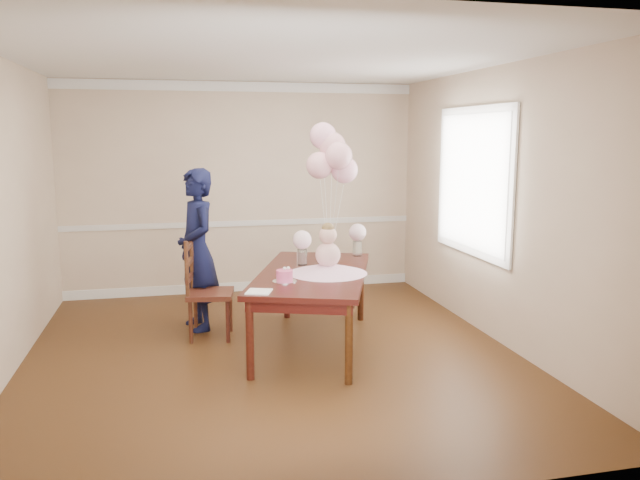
# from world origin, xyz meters

# --- Properties ---
(floor) EXTENTS (4.50, 5.00, 0.00)m
(floor) POSITION_xyz_m (0.00, 0.00, 0.00)
(floor) COLOR #351E0D
(floor) RESTS_ON ground
(ceiling) EXTENTS (4.50, 5.00, 0.02)m
(ceiling) POSITION_xyz_m (0.00, 0.00, 2.70)
(ceiling) COLOR silver
(ceiling) RESTS_ON wall_back
(wall_back) EXTENTS (4.50, 0.02, 2.70)m
(wall_back) POSITION_xyz_m (0.00, 2.50, 1.35)
(wall_back) COLOR tan
(wall_back) RESTS_ON floor
(wall_front) EXTENTS (4.50, 0.02, 2.70)m
(wall_front) POSITION_xyz_m (0.00, -2.50, 1.35)
(wall_front) COLOR tan
(wall_front) RESTS_ON floor
(wall_left) EXTENTS (0.02, 5.00, 2.70)m
(wall_left) POSITION_xyz_m (-2.25, 0.00, 1.35)
(wall_left) COLOR tan
(wall_left) RESTS_ON floor
(wall_right) EXTENTS (0.02, 5.00, 2.70)m
(wall_right) POSITION_xyz_m (2.25, 0.00, 1.35)
(wall_right) COLOR tan
(wall_right) RESTS_ON floor
(chair_rail_trim) EXTENTS (4.50, 0.02, 0.07)m
(chair_rail_trim) POSITION_xyz_m (0.00, 2.49, 0.90)
(chair_rail_trim) COLOR silver
(chair_rail_trim) RESTS_ON wall_back
(crown_molding) EXTENTS (4.50, 0.02, 0.12)m
(crown_molding) POSITION_xyz_m (0.00, 2.49, 2.63)
(crown_molding) COLOR white
(crown_molding) RESTS_ON wall_back
(baseboard_trim) EXTENTS (4.50, 0.02, 0.12)m
(baseboard_trim) POSITION_xyz_m (0.00, 2.49, 0.06)
(baseboard_trim) COLOR white
(baseboard_trim) RESTS_ON floor
(window_frame) EXTENTS (0.02, 1.66, 1.56)m
(window_frame) POSITION_xyz_m (2.23, 0.50, 1.55)
(window_frame) COLOR white
(window_frame) RESTS_ON wall_right
(window_blinds) EXTENTS (0.01, 1.50, 1.40)m
(window_blinds) POSITION_xyz_m (2.21, 0.50, 1.55)
(window_blinds) COLOR silver
(window_blinds) RESTS_ON wall_right
(dining_table_top) EXTENTS (1.60, 2.19, 0.05)m
(dining_table_top) POSITION_xyz_m (0.42, 0.17, 0.72)
(dining_table_top) COLOR black
(dining_table_top) RESTS_ON table_leg_fl
(table_apron) EXTENTS (1.47, 2.07, 0.10)m
(table_apron) POSITION_xyz_m (0.42, 0.17, 0.64)
(table_apron) COLOR black
(table_apron) RESTS_ON table_leg_fl
(table_leg_fl) EXTENTS (0.09, 0.09, 0.69)m
(table_leg_fl) POSITION_xyz_m (-0.27, -0.55, 0.35)
(table_leg_fl) COLOR black
(table_leg_fl) RESTS_ON floor
(table_leg_fr) EXTENTS (0.09, 0.09, 0.69)m
(table_leg_fr) POSITION_xyz_m (0.51, -0.83, 0.35)
(table_leg_fr) COLOR black
(table_leg_fr) RESTS_ON floor
(table_leg_bl) EXTENTS (0.09, 0.09, 0.69)m
(table_leg_bl) POSITION_xyz_m (0.34, 1.16, 0.35)
(table_leg_bl) COLOR black
(table_leg_bl) RESTS_ON floor
(table_leg_br) EXTENTS (0.09, 0.09, 0.69)m
(table_leg_br) POSITION_xyz_m (1.12, 0.88, 0.35)
(table_leg_br) COLOR black
(table_leg_br) RESTS_ON floor
(baby_skirt) EXTENTS (0.96, 0.96, 0.10)m
(baby_skirt) POSITION_xyz_m (0.55, 0.07, 0.79)
(baby_skirt) COLOR #ECAED4
(baby_skirt) RESTS_ON dining_table_top
(baby_torso) EXTENTS (0.24, 0.24, 0.24)m
(baby_torso) POSITION_xyz_m (0.55, 0.07, 0.92)
(baby_torso) COLOR pink
(baby_torso) RESTS_ON baby_skirt
(baby_head) EXTENTS (0.17, 0.17, 0.17)m
(baby_head) POSITION_xyz_m (0.55, 0.07, 1.11)
(baby_head) COLOR beige
(baby_head) RESTS_ON baby_torso
(baby_hair) EXTENTS (0.12, 0.12, 0.12)m
(baby_hair) POSITION_xyz_m (0.55, 0.07, 1.17)
(baby_hair) COLOR brown
(baby_hair) RESTS_ON baby_head
(cake_platter) EXTENTS (0.28, 0.28, 0.01)m
(cake_platter) POSITION_xyz_m (0.09, -0.18, 0.74)
(cake_platter) COLOR silver
(cake_platter) RESTS_ON dining_table_top
(birthday_cake) EXTENTS (0.19, 0.19, 0.10)m
(birthday_cake) POSITION_xyz_m (0.09, -0.18, 0.80)
(birthday_cake) COLOR #D7447A
(birthday_cake) RESTS_ON cake_platter
(cake_flower_a) EXTENTS (0.03, 0.03, 0.03)m
(cake_flower_a) POSITION_xyz_m (0.09, -0.18, 0.86)
(cake_flower_a) COLOR white
(cake_flower_a) RESTS_ON birthday_cake
(cake_flower_b) EXTENTS (0.03, 0.03, 0.03)m
(cake_flower_b) POSITION_xyz_m (0.12, -0.18, 0.86)
(cake_flower_b) COLOR white
(cake_flower_b) RESTS_ON birthday_cake
(rose_vase_near) EXTENTS (0.13, 0.13, 0.16)m
(rose_vase_near) POSITION_xyz_m (0.39, 0.50, 0.82)
(rose_vase_near) COLOR silver
(rose_vase_near) RESTS_ON dining_table_top
(roses_near) EXTENTS (0.19, 0.19, 0.19)m
(roses_near) POSITION_xyz_m (0.39, 0.50, 1.00)
(roses_near) COLOR white
(roses_near) RESTS_ON rose_vase_near
(rose_vase_far) EXTENTS (0.13, 0.13, 0.16)m
(rose_vase_far) POSITION_xyz_m (1.06, 0.83, 0.82)
(rose_vase_far) COLOR white
(rose_vase_far) RESTS_ON dining_table_top
(roses_far) EXTENTS (0.19, 0.19, 0.19)m
(roses_far) POSITION_xyz_m (1.06, 0.83, 1.00)
(roses_far) COLOR silver
(roses_far) RESTS_ON rose_vase_far
(napkin) EXTENTS (0.25, 0.25, 0.01)m
(napkin) POSITION_xyz_m (-0.19, -0.51, 0.75)
(napkin) COLOR white
(napkin) RESTS_ON dining_table_top
(balloon_weight) EXTENTS (0.05, 0.05, 0.02)m
(balloon_weight) POSITION_xyz_m (0.70, 0.64, 0.75)
(balloon_weight) COLOR #B4B5B9
(balloon_weight) RESTS_ON dining_table_top
(balloon_a) EXTENTS (0.28, 0.28, 0.28)m
(balloon_a) POSITION_xyz_m (0.61, 0.68, 1.73)
(balloon_a) COLOR #FFB4C4
(balloon_a) RESTS_ON balloon_ribbon_a
(balloon_b) EXTENTS (0.28, 0.28, 0.28)m
(balloon_b) POSITION_xyz_m (0.78, 0.56, 1.83)
(balloon_b) COLOR #F0AABC
(balloon_b) RESTS_ON balloon_ribbon_b
(balloon_c) EXTENTS (0.28, 0.28, 0.28)m
(balloon_c) POSITION_xyz_m (0.75, 0.73, 1.93)
(balloon_c) COLOR #E9A5B3
(balloon_c) RESTS_ON balloon_ribbon_c
(balloon_d) EXTENTS (0.28, 0.28, 0.28)m
(balloon_d) POSITION_xyz_m (0.67, 0.78, 2.02)
(balloon_d) COLOR #FFB4D7
(balloon_d) RESTS_ON balloon_ribbon_d
(balloon_e) EXTENTS (0.28, 0.28, 0.28)m
(balloon_e) POSITION_xyz_m (0.87, 0.67, 1.68)
(balloon_e) COLOR #FFB4D1
(balloon_e) RESTS_ON balloon_ribbon_e
(balloon_ribbon_a) EXTENTS (0.09, 0.03, 0.83)m
(balloon_ribbon_a) POSITION_xyz_m (0.65, 0.66, 1.17)
(balloon_ribbon_a) COLOR white
(balloon_ribbon_a) RESTS_ON balloon_weight
(balloon_ribbon_b) EXTENTS (0.08, 0.08, 0.92)m
(balloon_ribbon_b) POSITION_xyz_m (0.74, 0.60, 1.21)
(balloon_ribbon_b) COLOR silver
(balloon_ribbon_b) RESTS_ON balloon_weight
(balloon_ribbon_c) EXTENTS (0.05, 0.08, 1.02)m
(balloon_ribbon_c) POSITION_xyz_m (0.73, 0.69, 1.26)
(balloon_ribbon_c) COLOR white
(balloon_ribbon_c) RESTS_ON balloon_weight
(balloon_ribbon_d) EXTENTS (0.05, 0.12, 1.12)m
(balloon_ribbon_d) POSITION_xyz_m (0.68, 0.71, 1.31)
(balloon_ribbon_d) COLOR white
(balloon_ribbon_d) RESTS_ON balloon_weight
(balloon_ribbon_e) EXTENTS (0.15, 0.02, 0.77)m
(balloon_ribbon_e) POSITION_xyz_m (0.78, 0.66, 1.14)
(balloon_ribbon_e) COLOR white
(balloon_ribbon_e) RESTS_ON balloon_weight
(dining_chair_seat) EXTENTS (0.51, 0.51, 0.05)m
(dining_chair_seat) POSITION_xyz_m (-0.53, 0.65, 0.45)
(dining_chair_seat) COLOR #3C1810
(dining_chair_seat) RESTS_ON chair_leg_fl
(chair_leg_fl) EXTENTS (0.05, 0.05, 0.43)m
(chair_leg_fl) POSITION_xyz_m (-0.74, 0.50, 0.22)
(chair_leg_fl) COLOR #35170E
(chair_leg_fl) RESTS_ON floor
(chair_leg_fr) EXTENTS (0.05, 0.05, 0.43)m
(chair_leg_fr) POSITION_xyz_m (-0.38, 0.45, 0.22)
(chair_leg_fr) COLOR #37130F
(chair_leg_fr) RESTS_ON floor
(chair_leg_bl) EXTENTS (0.05, 0.05, 0.43)m
(chair_leg_bl) POSITION_xyz_m (-0.68, 0.86, 0.22)
(chair_leg_bl) COLOR #3B1B10
(chair_leg_bl) RESTS_ON floor
(chair_leg_br) EXTENTS (0.05, 0.05, 0.43)m
(chair_leg_br) POSITION_xyz_m (-0.32, 0.80, 0.22)
(chair_leg_br) COLOR #3D1A10
(chair_leg_br) RESTS_ON floor
(chair_back_post_l) EXTENTS (0.05, 0.05, 0.56)m
(chair_back_post_l) POSITION_xyz_m (-0.76, 0.51, 0.74)
(chair_back_post_l) COLOR #3B1D10
(chair_back_post_l) RESTS_ON dining_chair_seat
(chair_back_post_r) EXTENTS (0.05, 0.05, 0.56)m
(chair_back_post_r) POSITION_xyz_m (-0.70, 0.86, 0.74)
(chair_back_post_r) COLOR #3C1E10
(chair_back_post_r) RESTS_ON dining_chair_seat
(chair_slat_low) EXTENTS (0.09, 0.40, 0.05)m
(chair_slat_low) POSITION_xyz_m (-0.73, 0.69, 0.62)
(chair_slat_low) COLOR #35170E
(chair_slat_low) RESTS_ON dining_chair_seat
(chair_slat_mid) EXTENTS (0.09, 0.40, 0.05)m
(chair_slat_mid) POSITION_xyz_m (-0.73, 0.69, 0.78)
(chair_slat_mid) COLOR #3E2011
(chair_slat_mid) RESTS_ON dining_chair_seat
(chair_slat_top) EXTENTS (0.09, 0.40, 0.05)m
(chair_slat_top) POSITION_xyz_m (-0.73, 0.69, 0.94)
(chair_slat_top) COLOR #3A1D0F
(chair_slat_top) RESTS_ON dining_chair_seat
(woman) EXTENTS (0.56, 0.70, 1.70)m
(woman) POSITION_xyz_m (-0.64, 1.00, 0.85)
(woman) COLOR black
(woman) RESTS_ON floor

